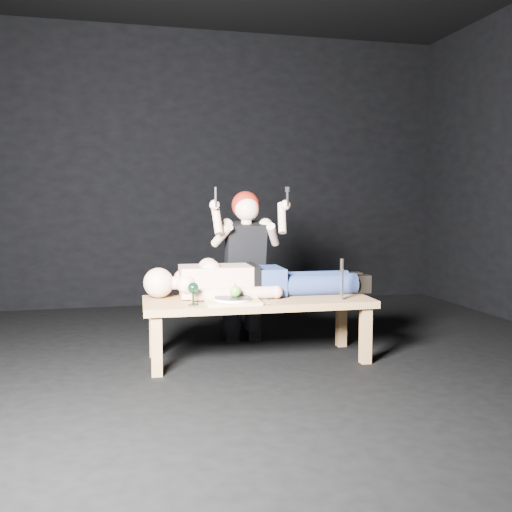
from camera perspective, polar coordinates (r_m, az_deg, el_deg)
The scene contains 13 objects.
ground at distance 4.15m, azimuth 3.10°, elevation -10.49°, with size 5.00×5.00×0.00m, color black.
back_wall at distance 6.44m, azimuth -3.27°, elevation 8.66°, with size 5.00×5.00×0.00m, color black.
table at distance 4.14m, azimuth 0.16°, elevation -7.32°, with size 1.62×0.61×0.45m, color #9F764C.
lying_man at distance 4.22m, azimuth 0.43°, elevation -2.05°, with size 1.69×0.52×0.28m, color #D4A38A, non-canonical shape.
kneeling_woman at distance 4.62m, azimuth -1.25°, elevation -0.90°, with size 0.67×0.75×1.26m, color black, non-canonical shape.
serving_tray at distance 3.89m, azimuth -2.35°, elevation -4.60°, with size 0.37×0.27×0.02m, color tan.
plate at distance 3.89m, azimuth -2.35°, elevation -4.30°, with size 0.24×0.24×0.02m, color white.
apple at distance 3.89m, azimuth -2.09°, elevation -3.55°, with size 0.08×0.08×0.08m, color #459523.
goblet at distance 3.84m, azimuth -6.30°, elevation -3.77°, with size 0.07×0.07×0.15m, color black, non-canonical shape.
fork_flat at distance 3.87m, azimuth -5.42°, elevation -4.79°, with size 0.02×0.17×0.01m, color #B2B2B7.
knife_flat at distance 3.91m, azimuth 0.93°, elevation -4.67°, with size 0.02×0.17×0.01m, color #B2B2B7.
spoon_flat at distance 3.99m, azimuth 1.37°, elevation -4.46°, with size 0.02×0.17×0.01m, color #B2B2B7.
carving_knife at distance 4.06m, azimuth 8.59°, elevation -2.31°, with size 0.04×0.04×0.29m, color #B2B2B7, non-canonical shape.
Camera 1 is at (-1.14, -3.82, 1.14)m, focal length 39.96 mm.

